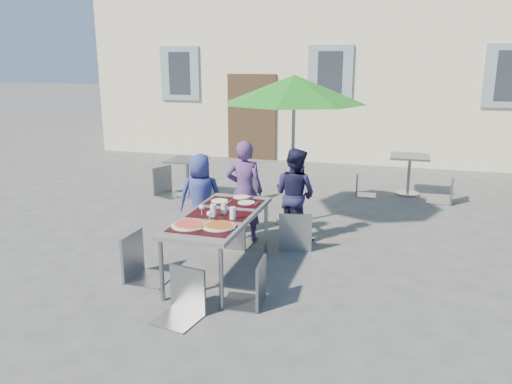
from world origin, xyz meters
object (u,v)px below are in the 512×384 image
(child_0, at_px, (201,197))
(chair_5, at_px, (181,266))
(chair_2, at_px, (296,207))
(bg_chair_l_0, at_px, (165,164))
(dining_table, at_px, (219,219))
(chair_4, at_px, (252,256))
(chair_0, at_px, (213,209))
(bg_chair_l_1, at_px, (363,171))
(patio_umbrella, at_px, (294,91))
(bg_chair_r_0, at_px, (246,168))
(child_2, at_px, (295,195))
(pizza_near_left, at_px, (189,225))
(cafe_table_1, at_px, (409,168))
(chair_3, at_px, (139,229))
(bg_chair_r_1, at_px, (448,172))
(child_1, at_px, (244,191))
(cafe_table_0, at_px, (188,171))
(chair_1, at_px, (233,208))
(pizza_near_right, at_px, (219,226))

(child_0, relative_size, chair_5, 1.33)
(chair_2, height_order, bg_chair_l_0, bg_chair_l_0)
(dining_table, relative_size, chair_4, 1.96)
(child_0, distance_m, chair_0, 0.27)
(chair_4, height_order, bg_chair_l_1, chair_4)
(child_0, bearing_deg, dining_table, 100.69)
(child_0, distance_m, chair_5, 2.30)
(child_0, distance_m, chair_2, 1.40)
(patio_umbrella, xyz_separation_m, bg_chair_r_0, (-1.13, 1.13, -1.47))
(child_0, height_order, chair_2, child_0)
(chair_4, relative_size, patio_umbrella, 0.41)
(child_2, distance_m, bg_chair_l_0, 3.40)
(pizza_near_left, height_order, child_0, child_0)
(cafe_table_1, height_order, bg_chair_l_1, bg_chair_l_1)
(chair_3, bearing_deg, pizza_near_left, -7.62)
(dining_table, xyz_separation_m, cafe_table_1, (2.18, 4.52, -0.16))
(chair_4, distance_m, bg_chair_r_1, 5.29)
(child_0, xyz_separation_m, bg_chair_r_0, (-0.03, 2.21, -0.02))
(pizza_near_left, distance_m, child_2, 2.09)
(child_0, relative_size, bg_chair_l_0, 1.21)
(child_1, bearing_deg, child_0, 7.82)
(patio_umbrella, distance_m, bg_chair_l_1, 2.77)
(bg_chair_l_0, bearing_deg, cafe_table_0, -0.58)
(chair_1, relative_size, bg_chair_l_0, 0.94)
(child_0, bearing_deg, pizza_near_left, 86.29)
(chair_3, relative_size, cafe_table_0, 1.45)
(pizza_near_right, bearing_deg, patio_umbrella, 84.53)
(chair_2, distance_m, bg_chair_l_1, 3.22)
(child_1, bearing_deg, bg_chair_l_1, -120.99)
(pizza_near_left, bearing_deg, cafe_table_1, 64.97)
(cafe_table_0, bearing_deg, bg_chair_l_0, 179.42)
(patio_umbrella, bearing_deg, bg_chair_r_1, 39.20)
(pizza_near_right, bearing_deg, bg_chair_l_0, 124.33)
(child_0, relative_size, chair_4, 1.33)
(dining_table, distance_m, bg_chair_l_0, 3.92)
(pizza_near_right, relative_size, chair_4, 0.39)
(bg_chair_r_1, bearing_deg, cafe_table_1, 149.91)
(chair_3, bearing_deg, chair_1, 61.28)
(child_0, height_order, cafe_table_0, child_0)
(child_1, bearing_deg, bg_chair_r_0, -78.46)
(chair_1, bearing_deg, cafe_table_0, 126.77)
(dining_table, distance_m, chair_5, 1.12)
(child_2, xyz_separation_m, patio_umbrella, (-0.20, 0.72, 1.41))
(bg_chair_l_1, relative_size, bg_chair_r_1, 0.87)
(chair_0, xyz_separation_m, chair_4, (1.09, -1.68, 0.07))
(cafe_table_1, bearing_deg, pizza_near_left, -115.03)
(cafe_table_0, distance_m, bg_chair_l_1, 3.34)
(child_1, distance_m, bg_chair_l_0, 2.96)
(chair_0, bearing_deg, chair_1, -21.01)
(dining_table, xyz_separation_m, bg_chair_r_0, (-0.72, 3.28, -0.09))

